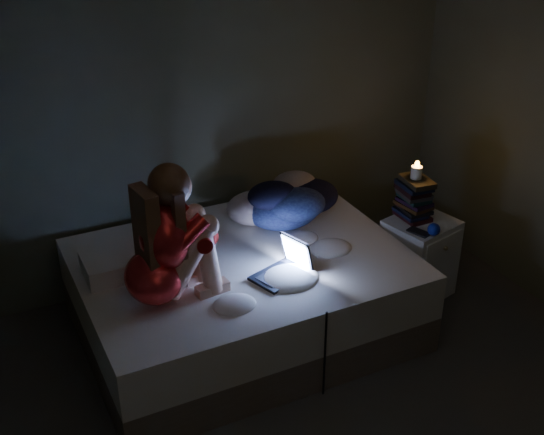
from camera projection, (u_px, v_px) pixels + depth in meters
wall_back at (202, 90)px, 4.42m from camera, size 3.60×0.02×2.60m
bed at (243, 294)px, 4.22m from camera, size 1.89×1.42×0.52m
pillow at (120, 264)px, 3.92m from camera, size 0.40×0.28×0.12m
woman at (151, 240)px, 3.50m from camera, size 0.51×0.37×0.78m
laptop at (280, 260)px, 3.86m from camera, size 0.37×0.31×0.22m
clothes_pile at (283, 200)px, 4.42m from camera, size 0.57×0.47×0.32m
nightstand at (418, 258)px, 4.58m from camera, size 0.48×0.44×0.54m
book_stack at (414, 198)px, 4.42m from camera, size 0.19×0.25×0.29m
candle at (417, 171)px, 4.34m from camera, size 0.07×0.07×0.08m
phone at (413, 231)px, 4.33m from camera, size 0.09×0.15×0.01m
blue_orb at (427, 230)px, 4.27m from camera, size 0.08×0.08×0.08m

